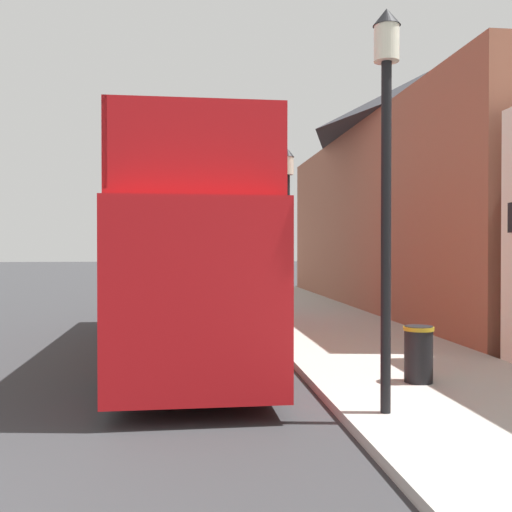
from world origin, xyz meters
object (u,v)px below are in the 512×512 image
at_px(tour_bus, 189,265).
at_px(litter_bin, 419,352).
at_px(lamp_post_nearest, 386,138).
at_px(lamp_post_second, 287,205).
at_px(parked_car_ahead_of_bus, 212,292).

relative_size(tour_bus, litter_bin, 12.79).
distance_m(lamp_post_nearest, litter_bin, 3.61).
height_order(lamp_post_second, litter_bin, lamp_post_second).
height_order(tour_bus, litter_bin, tour_bus).
xyz_separation_m(lamp_post_second, litter_bin, (1.07, -5.96, -2.72)).
bearing_deg(litter_bin, parked_car_ahead_of_bus, 102.92).
bearing_deg(parked_car_ahead_of_bus, lamp_post_nearest, -84.79).
xyz_separation_m(tour_bus, lamp_post_second, (2.48, 1.78, 1.46)).
xyz_separation_m(parked_car_ahead_of_bus, lamp_post_nearest, (1.65, -13.53, 2.94)).
bearing_deg(parked_car_ahead_of_bus, litter_bin, -78.82).
bearing_deg(parked_car_ahead_of_bus, lamp_post_second, -76.17).
bearing_deg(lamp_post_second, tour_bus, -144.24).
distance_m(parked_car_ahead_of_bus, lamp_post_second, 6.72).
height_order(tour_bus, parked_car_ahead_of_bus, tour_bus).
height_order(parked_car_ahead_of_bus, lamp_post_nearest, lamp_post_nearest).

